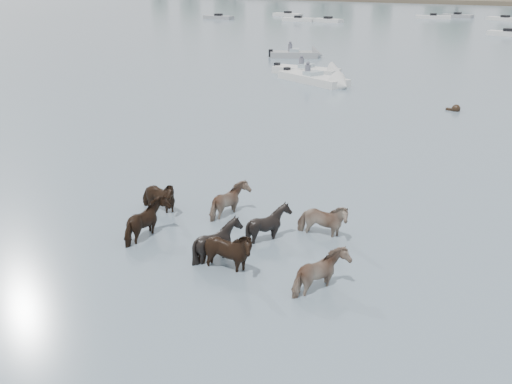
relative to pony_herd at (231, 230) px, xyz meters
The scene contains 6 objects.
ground 2.33m from the pony_herd, behind, with size 400.00×400.00×0.00m, color slate.
pony_herd is the anchor object (origin of this frame).
swimming_pony 19.06m from the pony_herd, 90.01° to the left, with size 0.72×0.44×0.44m.
motorboat_a 27.37m from the pony_herd, 114.74° to the left, with size 5.35×1.99×1.92m.
motorboat_b 23.89m from the pony_herd, 113.29° to the left, with size 6.06×3.48×1.92m.
motorboat_f 36.60m from the pony_herd, 117.70° to the left, with size 4.62×3.67×1.92m.
Camera 1 is at (10.57, -10.80, 6.53)m, focal length 40.35 mm.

